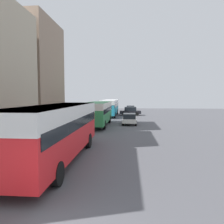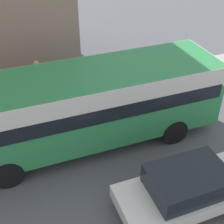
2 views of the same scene
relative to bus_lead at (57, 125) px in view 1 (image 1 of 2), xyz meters
name	(u,v)px [view 1 (image 1 of 2)]	position (x,y,z in m)	size (l,w,h in m)	color
building_far_terrace	(29,75)	(-7.14, 11.75, 3.85)	(5.74, 7.47, 11.72)	gray
bus_lead	(57,125)	(0.00, 0.00, 0.00)	(2.51, 10.63, 3.09)	red
bus_following	(98,110)	(0.09, 14.40, -0.14)	(2.61, 9.58, 2.85)	#2D8447
bus_third_in_line	(110,106)	(0.37, 27.27, -0.11)	(2.51, 10.88, 2.90)	teal
car_crossing	(130,109)	(4.08, 37.46, -1.24)	(1.96, 4.34, 1.46)	#B7B7BC
car_far_curb	(130,111)	(4.05, 29.20, -1.20)	(3.92, 1.86, 1.58)	black
car_distant	(129,119)	(3.91, 16.20, -1.28)	(1.83, 4.06, 1.37)	silver
pedestrian_near_curb	(78,117)	(-2.37, 14.82, -0.95)	(0.38, 0.38, 1.77)	#232838
pedestrian_walking_away	(68,117)	(-3.25, 13.29, -0.91)	(0.38, 0.38, 1.84)	#232838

